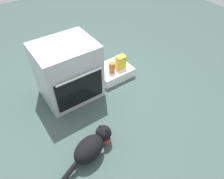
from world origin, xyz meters
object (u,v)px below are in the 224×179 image
object	(u,v)px
oven	(68,71)
food_bowl	(105,138)
cat	(92,146)
sauce_jar	(112,68)
pantry_cabinet	(113,71)
snack_bag	(121,62)

from	to	relation	value
oven	food_bowl	distance (m)	0.86
cat	sauce_jar	world-z (taller)	sauce_jar
cat	sauce_jar	distance (m)	1.11
oven	pantry_cabinet	bearing A→B (deg)	-0.32
sauce_jar	cat	bearing A→B (deg)	-134.57
oven	pantry_cabinet	xyz separation A→B (m)	(0.63, -0.00, -0.28)
food_bowl	sauce_jar	size ratio (longest dim) A/B	0.87
cat	snack_bag	bearing A→B (deg)	24.32
oven	food_bowl	bearing A→B (deg)	-92.32
oven	food_bowl	xyz separation A→B (m)	(-0.03, -0.80, -0.31)
pantry_cabinet	snack_bag	distance (m)	0.18
sauce_jar	oven	bearing A→B (deg)	173.32
pantry_cabinet	snack_bag	world-z (taller)	snack_bag
cat	sauce_jar	bearing A→B (deg)	28.96
food_bowl	snack_bag	bearing A→B (deg)	45.02
sauce_jar	snack_bag	bearing A→B (deg)	3.61
pantry_cabinet	snack_bag	bearing A→B (deg)	-32.61
food_bowl	pantry_cabinet	bearing A→B (deg)	50.36
cat	snack_bag	xyz separation A→B (m)	(0.92, 0.80, 0.10)
snack_bag	food_bowl	bearing A→B (deg)	-134.98
oven	sauce_jar	distance (m)	0.59
oven	sauce_jar	size ratio (longest dim) A/B	4.96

